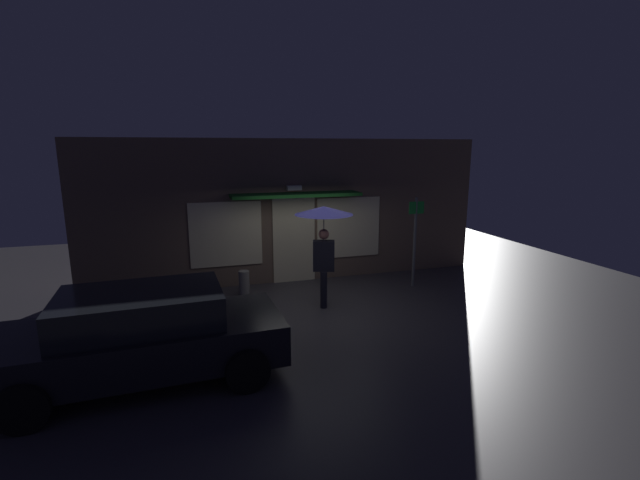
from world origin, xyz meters
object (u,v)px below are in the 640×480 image
(parked_car, at_px, (143,335))
(sidewalk_bollard, at_px, (244,283))
(person_with_umbrella, at_px, (324,227))
(street_sign_post, at_px, (415,236))

(parked_car, distance_m, sidewalk_bollard, 3.92)
(parked_car, bearing_deg, person_with_umbrella, 29.74)
(person_with_umbrella, xyz_separation_m, street_sign_post, (2.58, 0.68, -0.49))
(parked_car, relative_size, sidewalk_bollard, 6.77)
(person_with_umbrella, distance_m, street_sign_post, 2.72)
(person_with_umbrella, relative_size, street_sign_post, 0.99)
(person_with_umbrella, bearing_deg, parked_car, 50.48)
(person_with_umbrella, relative_size, sidewalk_bollard, 3.65)
(street_sign_post, distance_m, sidewalk_bollard, 4.31)
(parked_car, bearing_deg, sidewalk_bollard, 58.16)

